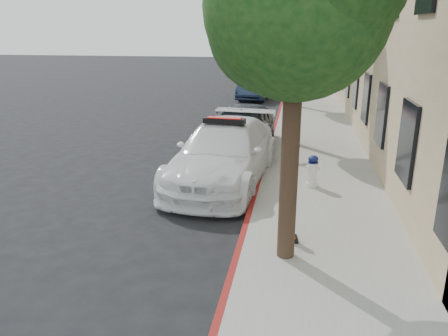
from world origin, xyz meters
name	(u,v)px	position (x,y,z in m)	size (l,w,h in m)	color
ground	(162,208)	(0.00, 0.00, 0.00)	(120.00, 120.00, 0.00)	black
sidewalk	(312,124)	(3.60, 10.00, 0.07)	(3.20, 50.00, 0.15)	gray
curb_strip	(276,122)	(2.06, 10.00, 0.07)	(0.12, 50.00, 0.15)	maroon
building	(434,7)	(9.20, 15.00, 5.00)	(8.00, 36.00, 10.00)	tan
tree_near	(299,5)	(2.93, -2.01, 4.27)	(2.92, 2.82, 5.62)	black
tree_mid	(301,22)	(2.93, 5.99, 4.16)	(2.77, 2.64, 5.43)	black
tree_far	(302,20)	(2.93, 13.99, 4.39)	(3.10, 3.00, 5.81)	black
police_car	(224,153)	(1.10, 2.14, 0.80)	(2.73, 5.70, 1.75)	white
parked_car_mid	(242,129)	(1.20, 5.00, 0.82)	(1.94, 4.82, 1.64)	#212429
parked_car_far	(257,86)	(0.44, 17.30, 0.73)	(1.55, 4.44, 1.46)	#151E35
fire_hydrant	(313,171)	(3.42, 1.71, 0.54)	(0.34, 0.31, 0.81)	white
traffic_cone	(289,223)	(2.93, -1.38, 0.49)	(0.40, 0.40, 0.69)	black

